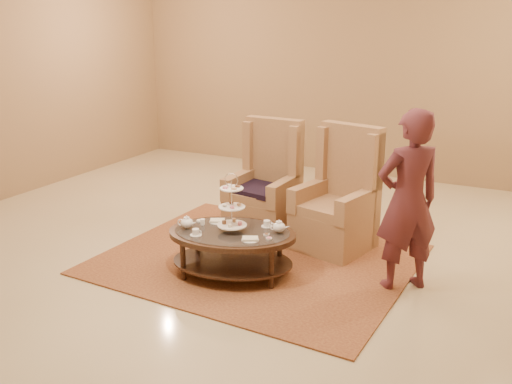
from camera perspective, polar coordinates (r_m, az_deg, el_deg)
The scene contains 8 objects.
ground at distance 5.88m, azimuth -1.14°, elevation -7.22°, with size 8.00×8.00×0.00m, color beige.
ceiling at distance 5.88m, azimuth -1.14°, elevation -7.22°, with size 8.00×8.00×0.02m, color silver.
wall_back at distance 9.11m, azimuth 11.01°, elevation 12.55°, with size 8.00×0.04×3.50m, color #9B7B54.
rug at distance 5.98m, azimuth 0.16°, elevation -6.73°, with size 3.14×2.66×0.02m.
tea_table at distance 5.50m, azimuth -2.39°, elevation -4.74°, with size 1.41×1.14×1.03m.
armchair_left at distance 6.66m, azimuth 1.01°, elevation -0.21°, with size 0.73×0.75×1.31m.
armchair_right at distance 6.22m, azimuth 8.28°, elevation -1.59°, with size 0.87×0.89×1.33m.
person at distance 5.28m, azimuth 14.94°, elevation -0.91°, with size 0.72×0.71×1.68m.
Camera 1 is at (2.54, -4.73, 2.42)m, focal length 40.00 mm.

